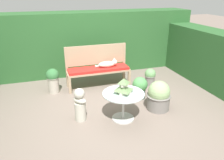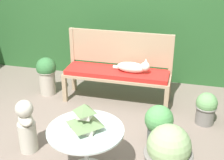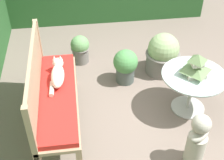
% 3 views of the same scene
% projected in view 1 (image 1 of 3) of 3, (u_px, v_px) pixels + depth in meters
% --- Properties ---
extents(ground, '(30.00, 30.00, 0.00)m').
position_uv_depth(ground, '(107.00, 106.00, 4.61)').
color(ground, '#75665B').
extents(foliage_hedge_back, '(6.40, 0.93, 1.71)m').
position_uv_depth(foliage_hedge_back, '(84.00, 42.00, 6.36)').
color(foliage_hedge_back, '#285628').
rests_on(foliage_hedge_back, ground).
extents(foliage_hedge_right, '(0.70, 3.50, 1.35)m').
position_uv_depth(foliage_hedge_right, '(218.00, 61.00, 5.28)').
color(foliage_hedge_right, '#285628').
rests_on(foliage_hedge_right, ground).
extents(garden_bench, '(1.55, 0.45, 0.50)m').
position_uv_depth(garden_bench, '(98.00, 71.00, 5.39)').
color(garden_bench, tan).
rests_on(garden_bench, ground).
extents(bench_backrest, '(1.55, 0.06, 1.02)m').
position_uv_depth(bench_backrest, '(96.00, 57.00, 5.46)').
color(bench_backrest, tan).
rests_on(bench_backrest, ground).
extents(cat, '(0.54, 0.18, 0.22)m').
position_uv_depth(cat, '(108.00, 64.00, 5.38)').
color(cat, silver).
rests_on(cat, garden_bench).
extents(patio_table, '(0.77, 0.77, 0.54)m').
position_uv_depth(patio_table, '(123.00, 99.00, 3.99)').
color(patio_table, '#B7B7B2').
rests_on(patio_table, ground).
extents(pagoda_birdhouse, '(0.29, 0.29, 0.29)m').
position_uv_depth(pagoda_birdhouse, '(124.00, 87.00, 3.90)').
color(pagoda_birdhouse, beige).
rests_on(pagoda_birdhouse, patio_table).
extents(garden_bust, '(0.30, 0.32, 0.65)m').
position_uv_depth(garden_bust, '(80.00, 105.00, 4.00)').
color(garden_bust, '#B7B2A3').
rests_on(garden_bust, ground).
extents(potted_plant_hedge_corner, '(0.50, 0.50, 0.61)m').
position_uv_depth(potted_plant_hedge_corner, '(159.00, 96.00, 4.40)').
color(potted_plant_hedge_corner, slate).
rests_on(potted_plant_hedge_corner, ground).
extents(potted_plant_bench_right, '(0.28, 0.28, 0.44)m').
position_uv_depth(potted_plant_bench_right, '(150.00, 77.00, 5.54)').
color(potted_plant_bench_right, slate).
rests_on(potted_plant_bench_right, ground).
extents(potted_plant_table_near, '(0.34, 0.34, 0.50)m').
position_uv_depth(potted_plant_table_near, '(140.00, 87.00, 4.86)').
color(potted_plant_table_near, '#4C5651').
rests_on(potted_plant_table_near, ground).
extents(potted_plant_table_far, '(0.30, 0.30, 0.59)m').
position_uv_depth(potted_plant_table_far, '(53.00, 80.00, 5.10)').
color(potted_plant_table_far, '#ADA393').
rests_on(potted_plant_table_far, ground).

